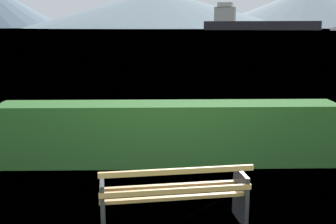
% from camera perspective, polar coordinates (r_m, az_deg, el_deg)
% --- Properties ---
extents(ground_plane, '(1400.00, 1400.00, 0.00)m').
position_cam_1_polar(ground_plane, '(5.45, 0.72, -15.42)').
color(ground_plane, olive).
extents(water_surface, '(620.00, 620.00, 0.00)m').
position_cam_1_polar(water_surface, '(313.82, -1.36, 11.45)').
color(water_surface, slate).
rests_on(water_surface, ground_plane).
extents(park_bench, '(1.91, 0.80, 0.87)m').
position_cam_1_polar(park_bench, '(5.21, 0.84, -11.52)').
color(park_bench, tan).
rests_on(park_bench, ground_plane).
extents(hedge_row, '(6.14, 0.78, 1.13)m').
position_cam_1_polar(hedge_row, '(7.53, 0.06, -3.00)').
color(hedge_row, '#285B23').
rests_on(hedge_row, ground_plane).
extents(cargo_ship_large, '(73.72, 30.59, 17.79)m').
position_cam_1_polar(cargo_ship_large, '(279.58, 11.68, 12.18)').
color(cargo_ship_large, '#232328').
rests_on(cargo_ship_large, water_surface).
extents(fishing_boat_near, '(4.58, 3.64, 2.05)m').
position_cam_1_polar(fishing_boat_near, '(258.83, 22.23, 10.65)').
color(fishing_boat_near, silver).
rests_on(fishing_boat_near, water_surface).
extents(distant_hills, '(745.52, 365.29, 79.99)m').
position_cam_1_polar(distant_hills, '(574.92, -6.91, 14.63)').
color(distant_hills, slate).
rests_on(distant_hills, ground_plane).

